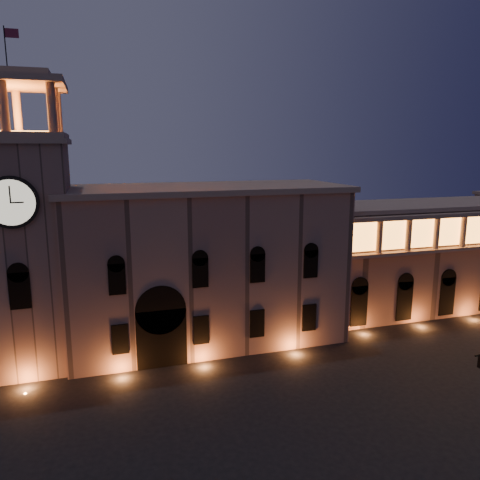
{
  "coord_description": "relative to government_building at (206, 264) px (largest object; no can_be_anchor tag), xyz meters",
  "views": [
    {
      "loc": [
        -13.41,
        -28.0,
        21.58
      ],
      "look_at": [
        0.14,
        16.0,
        12.55
      ],
      "focal_mm": 35.0,
      "sensor_mm": 36.0,
      "label": 1
    }
  ],
  "objects": [
    {
      "name": "clock_tower",
      "position": [
        -18.42,
        -0.95,
        3.73
      ],
      "size": [
        9.8,
        9.8,
        32.4
      ],
      "color": "#8D6A5C",
      "rests_on": "ground"
    },
    {
      "name": "ground",
      "position": [
        2.08,
        -21.93,
        -8.77
      ],
      "size": [
        160.0,
        160.0,
        0.0
      ],
      "primitive_type": "plane",
      "color": "black",
      "rests_on": "ground"
    },
    {
      "name": "colonnade_wing",
      "position": [
        34.08,
        1.99,
        -1.44
      ],
      "size": [
        40.6,
        11.5,
        14.5
      ],
      "color": "#876457",
      "rests_on": "ground"
    },
    {
      "name": "government_building",
      "position": [
        0.0,
        0.0,
        0.0
      ],
      "size": [
        30.8,
        12.8,
        17.6
      ],
      "color": "#8D6A5C",
      "rests_on": "ground"
    }
  ]
}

